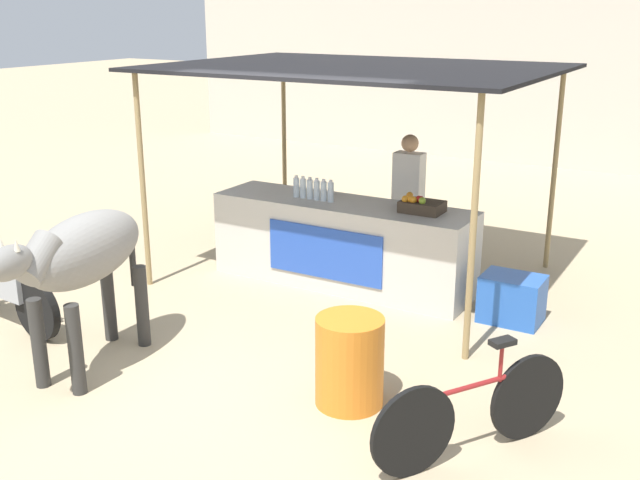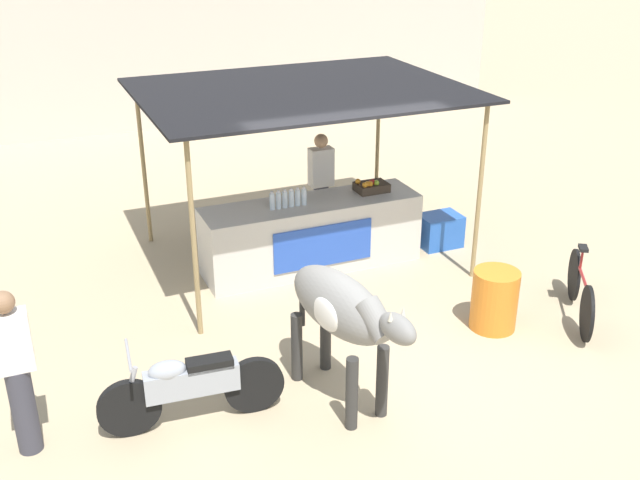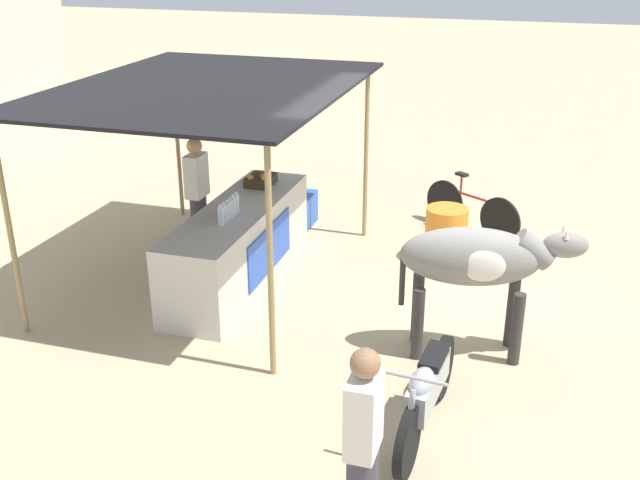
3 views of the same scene
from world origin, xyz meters
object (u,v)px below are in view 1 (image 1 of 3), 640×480
(cow, at_px, (81,256))
(water_barrel, at_px, (350,361))
(stall_counter, at_px, (342,243))
(vendor_behind_counter, at_px, (408,202))
(bicycle_leaning, at_px, (474,411))
(fruit_crate, at_px, (421,206))
(cooler_box, at_px, (512,299))

(cow, bearing_deg, water_barrel, 14.66)
(stall_counter, xyz_separation_m, vendor_behind_counter, (0.46, 0.75, 0.37))
(water_barrel, relative_size, bicycle_leaning, 0.51)
(fruit_crate, bearing_deg, vendor_behind_counter, 122.69)
(stall_counter, height_order, cow, cow)
(bicycle_leaning, bearing_deg, cooler_box, 100.27)
(vendor_behind_counter, bearing_deg, stall_counter, -121.70)
(water_barrel, height_order, bicycle_leaning, bicycle_leaning)
(fruit_crate, relative_size, vendor_behind_counter, 0.27)
(cow, distance_m, bicycle_leaning, 3.44)
(fruit_crate, distance_m, water_barrel, 2.54)
(cooler_box, xyz_separation_m, water_barrel, (-0.64, -2.27, 0.13))
(water_barrel, xyz_separation_m, cow, (-2.26, -0.59, 0.67))
(bicycle_leaning, bearing_deg, cow, -173.56)
(stall_counter, height_order, vendor_behind_counter, vendor_behind_counter)
(stall_counter, bearing_deg, cooler_box, -2.79)
(vendor_behind_counter, bearing_deg, bicycle_leaning, -59.24)
(fruit_crate, distance_m, bicycle_leaning, 3.11)
(bicycle_leaning, bearing_deg, stall_counter, 133.51)
(fruit_crate, distance_m, vendor_behind_counter, 0.86)
(stall_counter, distance_m, cow, 3.14)
(stall_counter, relative_size, cooler_box, 5.00)
(vendor_behind_counter, distance_m, water_barrel, 3.28)
(stall_counter, xyz_separation_m, fruit_crate, (0.92, 0.05, 0.55))
(bicycle_leaning, bearing_deg, water_barrel, 169.02)
(stall_counter, relative_size, vendor_behind_counter, 1.82)
(water_barrel, relative_size, cow, 0.40)
(vendor_behind_counter, distance_m, cow, 3.96)
(stall_counter, relative_size, bicycle_leaning, 2.11)
(fruit_crate, relative_size, water_barrel, 0.60)
(fruit_crate, xyz_separation_m, water_barrel, (0.43, -2.41, -0.67))
(vendor_behind_counter, bearing_deg, cooler_box, -29.03)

